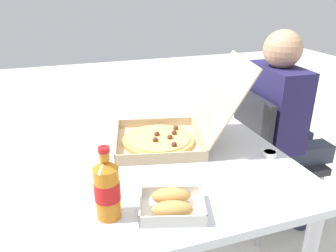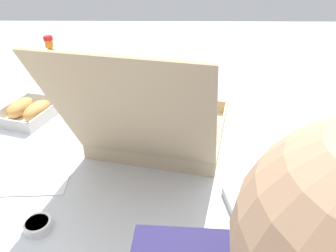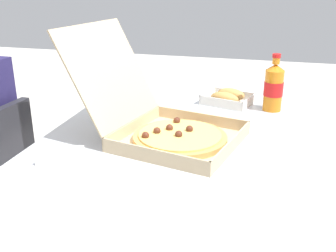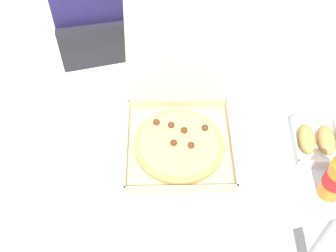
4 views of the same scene
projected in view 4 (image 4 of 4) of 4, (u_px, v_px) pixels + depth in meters
ground_plane at (164, 228)px, 2.04m from camera, size 10.00×10.00×0.00m
dining_table at (163, 152)px, 1.53m from camera, size 1.29×0.81×0.73m
chair at (108, 69)px, 2.03m from camera, size 0.42×0.42×0.83m
diner_person at (101, 26)px, 1.90m from camera, size 0.37×0.42×1.15m
pizza_box_open at (179, 127)px, 1.44m from camera, size 0.46×0.59×0.36m
bread_side_box at (316, 140)px, 1.43m from camera, size 0.20×0.23×0.06m
paper_menu at (250, 86)px, 1.62m from camera, size 0.22×0.16×0.00m
napkin_pile at (104, 91)px, 1.59m from camera, size 0.13×0.13×0.02m
dipping_sauce_cup at (215, 58)px, 1.70m from camera, size 0.06×0.06×0.02m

